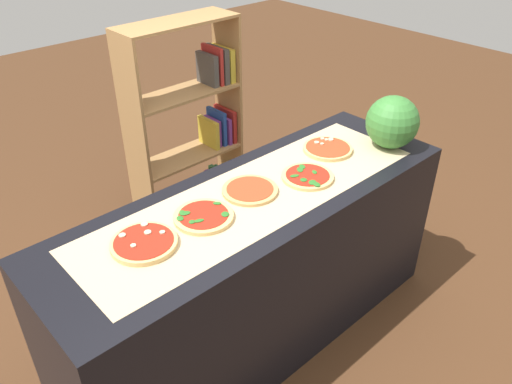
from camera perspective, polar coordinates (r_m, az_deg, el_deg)
ground_plane at (r=2.96m, az=0.00°, el=-15.27°), size 12.00×12.00×0.00m
counter at (r=2.64m, az=0.00°, el=-8.67°), size 2.12×0.69×0.91m
parchment_paper at (r=2.37m, az=0.00°, el=-0.39°), size 1.77×0.51×0.00m
pizza_mushroom_0 at (r=2.11m, az=-12.46°, el=-5.59°), size 0.27×0.27×0.03m
pizza_spinach_1 at (r=2.22m, az=-5.92°, el=-2.73°), size 0.26×0.26×0.03m
pizza_plain_2 at (r=2.39m, az=-0.68°, el=0.22°), size 0.26×0.26×0.02m
pizza_spinach_3 at (r=2.51m, az=5.80°, el=1.76°), size 0.26×0.26×0.02m
pizza_mushroom_4 at (r=2.77m, az=8.04°, el=4.85°), size 0.27×0.27×0.03m
watermelon at (r=2.83m, az=15.05°, el=7.59°), size 0.28×0.28×0.28m
bookshelf at (r=3.62m, az=-6.51°, el=7.31°), size 0.81×0.29×1.41m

